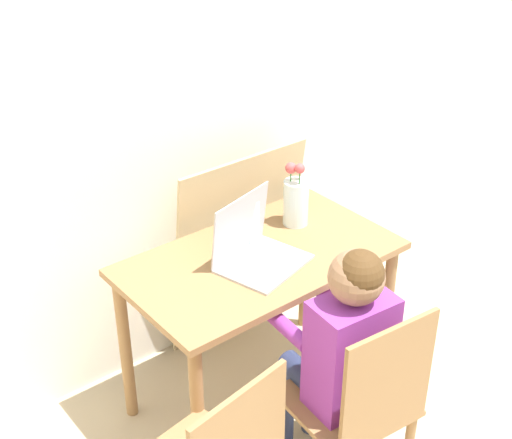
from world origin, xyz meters
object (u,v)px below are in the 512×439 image
object	(u,v)px
chair_occupied	(359,406)
laptop	(254,248)
person_seated	(342,341)
water_bottle	(251,221)
flower_vase	(296,199)

from	to	relation	value
chair_occupied	laptop	bearing A→B (deg)	-86.16
person_seated	laptop	world-z (taller)	person_seated
laptop	water_bottle	size ratio (longest dim) A/B	1.75
water_bottle	flower_vase	bearing A→B (deg)	2.04
chair_occupied	laptop	distance (m)	0.71
person_seated	laptop	size ratio (longest dim) A/B	2.75
chair_occupied	person_seated	world-z (taller)	person_seated
person_seated	laptop	xyz separation A→B (m)	(0.01, 0.50, 0.14)
person_seated	water_bottle	size ratio (longest dim) A/B	4.82
chair_occupied	laptop	size ratio (longest dim) A/B	2.27
chair_occupied	water_bottle	size ratio (longest dim) A/B	3.98
chair_occupied	laptop	xyz separation A→B (m)	(0.02, 0.62, 0.35)
person_seated	flower_vase	xyz separation A→B (m)	(0.33, 0.62, 0.19)
laptop	flower_vase	world-z (taller)	flower_vase
flower_vase	water_bottle	xyz separation A→B (m)	(-0.25, -0.01, -0.01)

